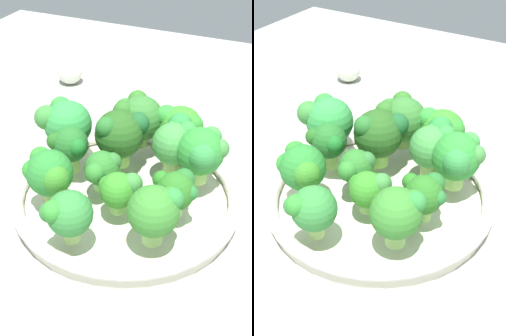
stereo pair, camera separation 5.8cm
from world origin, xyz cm
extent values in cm
cube|color=#AAAEA0|center=(0.00, 0.00, -1.25)|extent=(130.00, 130.00, 2.50)
cylinder|color=beige|center=(1.23, -2.47, 0.68)|extent=(28.24, 28.24, 1.35)
torus|color=silver|center=(1.23, -2.47, 2.18)|extent=(29.41, 29.41, 1.65)
cylinder|color=#89BB4D|center=(7.30, -9.69, 4.13)|extent=(2.09, 2.09, 2.25)
sphere|color=#2A802F|center=(7.30, -9.69, 7.10)|extent=(5.70, 5.70, 5.70)
sphere|color=#358226|center=(8.39, -8.17, 7.47)|extent=(3.37, 3.37, 3.37)
sphere|color=#2A8E27|center=(8.04, -11.40, 7.46)|extent=(2.72, 2.72, 2.72)
sphere|color=#2E872B|center=(6.39, -11.38, 8.29)|extent=(2.66, 2.66, 2.66)
cylinder|color=#93C25E|center=(0.77, -10.63, 4.29)|extent=(2.20, 2.20, 2.57)
sphere|color=#236727|center=(0.77, -10.63, 7.14)|extent=(4.81, 4.81, 4.81)
sphere|color=#1A6823|center=(1.60, -9.12, 7.55)|extent=(2.43, 2.43, 2.43)
sphere|color=#225E1E|center=(1.87, -12.15, 7.83)|extent=(2.25, 2.25, 2.25)
cylinder|color=#87B35A|center=(-8.87, -4.71, 4.17)|extent=(2.02, 2.02, 2.33)
sphere|color=#33742F|center=(-8.87, -4.71, 7.42)|extent=(6.41, 6.41, 6.41)
sphere|color=#316F25|center=(-10.90, -6.09, 8.97)|extent=(2.94, 2.94, 2.94)
sphere|color=#2F7329|center=(-8.96, -7.06, 8.20)|extent=(3.30, 3.30, 3.30)
sphere|color=#2E6A25|center=(-7.06, -6.63, 8.93)|extent=(2.91, 2.91, 2.91)
cylinder|color=#92CB65|center=(8.95, 4.18, 4.22)|extent=(2.30, 2.30, 2.44)
sphere|color=#37832E|center=(8.95, 4.18, 7.30)|extent=(5.73, 5.73, 5.73)
sphere|color=#377E27|center=(7.66, 5.57, 8.71)|extent=(2.33, 2.33, 2.33)
sphere|color=#2E8637|center=(7.91, 5.89, 8.78)|extent=(2.42, 2.42, 2.42)
cylinder|color=#87B05B|center=(-4.55, 1.59, 4.23)|extent=(2.36, 2.36, 2.46)
sphere|color=#3F8F40|center=(-4.55, 1.59, 7.26)|extent=(5.55, 5.55, 5.55)
sphere|color=green|center=(-4.36, 3.39, 7.88)|extent=(2.75, 2.75, 2.75)
sphere|color=#32873A|center=(-5.75, 2.97, 8.72)|extent=(2.92, 2.92, 2.92)
sphere|color=#318D42|center=(-6.78, 1.02, 8.20)|extent=(2.47, 2.47, 2.47)
cylinder|color=#A2CC69|center=(12.44, -4.02, 4.08)|extent=(1.87, 1.87, 2.16)
sphere|color=#338439|center=(12.44, -4.02, 6.83)|extent=(5.15, 5.15, 5.15)
sphere|color=#347D38|center=(13.94, -5.53, 7.63)|extent=(2.22, 2.22, 2.22)
sphere|color=#318D30|center=(14.03, -5.00, 8.02)|extent=(2.42, 2.42, 2.42)
cylinder|color=#88C85D|center=(3.64, 4.81, 3.95)|extent=(2.03, 2.03, 1.90)
sphere|color=#2A7022|center=(3.64, 4.81, 6.40)|extent=(4.61, 4.61, 4.61)
sphere|color=#267130|center=(3.59, 6.58, 6.68)|extent=(1.87, 1.87, 1.87)
sphere|color=#256C2C|center=(2.13, 5.31, 7.24)|extent=(2.57, 2.57, 2.57)
sphere|color=#27721F|center=(3.25, 2.92, 7.24)|extent=(2.10, 2.10, 2.10)
cylinder|color=#95D063|center=(-3.89, 5.41, 4.27)|extent=(2.48, 2.48, 2.53)
sphere|color=#2E8C32|center=(-3.89, 5.41, 7.53)|extent=(6.14, 6.14, 6.14)
sphere|color=green|center=(-5.91, 6.18, 8.78)|extent=(2.63, 2.63, 2.63)
sphere|color=#318A3D|center=(-2.27, 6.07, 7.99)|extent=(3.68, 3.68, 3.68)
sphere|color=#3E833B|center=(-4.32, 7.64, 8.27)|extent=(2.57, 2.57, 2.57)
cylinder|color=#7DB654|center=(5.81, -1.45, 3.82)|extent=(1.99, 1.99, 1.63)
sphere|color=#348826|center=(5.81, -1.45, 6.05)|extent=(4.38, 4.38, 4.38)
sphere|color=#3A8238|center=(4.99, 0.01, 6.98)|extent=(2.51, 2.51, 2.51)
sphere|color=#31872A|center=(5.68, -2.78, 6.35)|extent=(2.23, 2.23, 2.23)
cylinder|color=#84B452|center=(-9.66, 0.93, 3.88)|extent=(2.38, 2.38, 1.76)
sphere|color=#378B29|center=(-9.66, 0.93, 6.76)|extent=(6.16, 6.16, 6.16)
sphere|color=#2F882C|center=(-9.49, 2.64, 7.71)|extent=(2.96, 2.96, 2.96)
sphere|color=#2F8E32|center=(-9.49, -1.16, 8.24)|extent=(3.15, 3.15, 3.15)
sphere|color=#2B8739|center=(-7.72, 1.39, 8.34)|extent=(3.38, 3.38, 3.38)
cylinder|color=#87C356|center=(-2.41, -12.72, 4.40)|extent=(2.09, 2.09, 2.79)
sphere|color=green|center=(-2.41, -12.72, 7.92)|extent=(6.53, 6.53, 6.53)
sphere|color=#308B34|center=(-4.11, -14.74, 9.24)|extent=(3.02, 3.02, 3.02)
sphere|color=#388437|center=(-1.18, -15.21, 9.02)|extent=(3.34, 3.34, 3.34)
cylinder|color=#82C04D|center=(-3.23, -5.48, 4.30)|extent=(2.80, 2.80, 2.60)
sphere|color=#25571D|center=(-3.23, -5.48, 7.72)|extent=(6.54, 6.54, 6.54)
sphere|color=#1C5728|center=(-4.71, -3.41, 9.03)|extent=(3.03, 3.03, 3.03)
sphere|color=#266828|center=(-1.39, -6.40, 9.51)|extent=(2.75, 2.75, 2.75)
cylinder|color=#82C663|center=(2.64, -5.11, 3.81)|extent=(2.07, 2.07, 1.62)
sphere|color=#2D7329|center=(2.64, -5.11, 6.08)|extent=(4.47, 4.47, 4.47)
sphere|color=#2E6F30|center=(1.83, -4.05, 6.88)|extent=(2.34, 2.34, 2.34)
sphere|color=#2F792C|center=(4.47, -5.12, 6.57)|extent=(2.55, 2.55, 2.55)
sphere|color=silver|center=(-28.61, -27.88, 2.44)|extent=(4.89, 4.89, 4.89)
camera|label=1|loc=(44.43, 16.96, 39.50)|focal=49.86mm
camera|label=2|loc=(41.74, 22.09, 39.50)|focal=49.86mm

